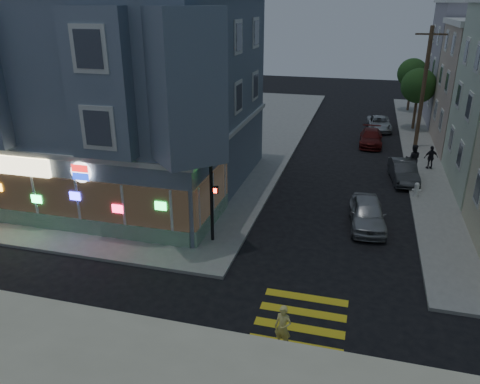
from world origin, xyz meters
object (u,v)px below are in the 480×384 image
at_px(utility_pole, 424,87).
at_px(traffic_signal, 211,176).
at_px(parked_car_a, 367,213).
at_px(pedestrian_a, 413,159).
at_px(parked_car_d, 379,123).
at_px(pedestrian_b, 431,157).
at_px(parked_car_c, 371,138).
at_px(parked_car_b, 404,171).
at_px(running_child, 283,327).
at_px(fire_hydrant, 417,189).
at_px(street_tree_near, 419,86).
at_px(street_tree_far, 412,73).

height_order(utility_pole, traffic_signal, utility_pole).
height_order(utility_pole, parked_car_a, utility_pole).
bearing_deg(pedestrian_a, traffic_signal, 49.78).
bearing_deg(parked_car_a, parked_car_d, 82.98).
distance_m(pedestrian_b, parked_car_c, 6.61).
xyz_separation_m(parked_car_b, parked_car_d, (-1.46, 13.16, -0.08)).
xyz_separation_m(running_child, parked_car_a, (2.50, 10.08, -0.06)).
xyz_separation_m(parked_car_a, parked_car_d, (0.64, 20.48, -0.13)).
height_order(parked_car_b, fire_hydrant, parked_car_b).
distance_m(pedestrian_a, pedestrian_b, 1.79).
height_order(utility_pole, pedestrian_b, utility_pole).
height_order(pedestrian_a, pedestrian_b, pedestrian_a).
bearing_deg(running_child, utility_pole, 89.54).
relative_size(pedestrian_a, parked_car_d, 0.45).
height_order(utility_pole, street_tree_near, utility_pole).
distance_m(parked_car_c, traffic_signal, 20.56).
height_order(street_tree_far, parked_car_b, street_tree_far).
height_order(running_child, traffic_signal, traffic_signal).
distance_m(traffic_signal, fire_hydrant, 13.15).
xyz_separation_m(street_tree_far, parked_car_b, (-1.50, -21.96, -3.26)).
bearing_deg(running_child, pedestrian_b, 84.78).
distance_m(parked_car_d, traffic_signal, 25.65).
xyz_separation_m(utility_pole, parked_car_d, (-2.76, 5.19, -4.20)).
xyz_separation_m(street_tree_near, parked_car_d, (-2.96, -0.81, -3.34)).
relative_size(utility_pole, pedestrian_a, 4.63).
xyz_separation_m(street_tree_far, fire_hydrant, (-0.90, -24.75, -3.34)).
distance_m(running_child, pedestrian_b, 21.09).
relative_size(street_tree_far, fire_hydrant, 6.26).
relative_size(street_tree_near, parked_car_d, 1.23).
xyz_separation_m(street_tree_near, pedestrian_b, (0.36, -11.28, -2.99)).
bearing_deg(running_child, parked_car_b, 87.82).
distance_m(running_child, fire_hydrant, 15.51).
distance_m(running_child, traffic_signal, 8.15).
bearing_deg(parked_car_a, pedestrian_a, 67.61).
bearing_deg(traffic_signal, parked_car_d, 55.22).
bearing_deg(pedestrian_a, fire_hydrant, 87.52).
relative_size(parked_car_a, traffic_signal, 0.88).
relative_size(parked_car_c, traffic_signal, 0.89).
bearing_deg(utility_pole, fire_hydrant, -93.73).
distance_m(street_tree_near, fire_hydrant, 17.10).
height_order(running_child, parked_car_d, running_child).
bearing_deg(parked_car_b, fire_hydrant, -84.74).
bearing_deg(utility_pole, pedestrian_b, -83.90).
relative_size(parked_car_a, fire_hydrant, 5.02).
height_order(parked_car_a, traffic_signal, traffic_signal).
bearing_deg(pedestrian_a, running_child, 72.07).
relative_size(traffic_signal, fire_hydrant, 5.69).
height_order(pedestrian_a, parked_car_d, pedestrian_a).
height_order(parked_car_c, fire_hydrant, parked_car_c).
relative_size(street_tree_far, parked_car_b, 1.30).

